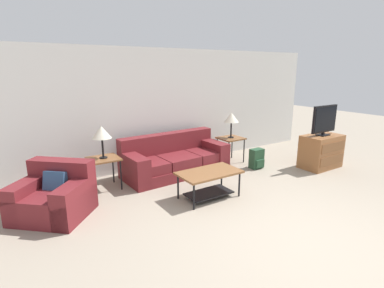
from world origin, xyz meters
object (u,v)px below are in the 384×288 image
(coffee_table, at_px, (209,178))
(side_table_right, at_px, (231,140))
(backpack, at_px, (257,159))
(television, at_px, (325,120))
(tv_console, at_px, (321,151))
(table_lamp_left, at_px, (102,133))
(couch, at_px, (175,160))
(armchair, at_px, (54,197))
(table_lamp_right, at_px, (231,118))
(side_table_left, at_px, (104,161))

(coffee_table, xyz_separation_m, side_table_right, (1.64, 1.37, 0.18))
(coffee_table, bearing_deg, backpack, 20.72)
(side_table_right, height_order, backpack, side_table_right)
(television, bearing_deg, tv_console, -90.00)
(side_table_right, relative_size, table_lamp_left, 1.00)
(table_lamp_left, bearing_deg, couch, 1.06)
(couch, xyz_separation_m, armchair, (-2.46, -0.64, -0.00))
(couch, height_order, side_table_right, couch)
(coffee_table, bearing_deg, television, -0.89)
(coffee_table, xyz_separation_m, television, (3.07, -0.05, 0.74))
(table_lamp_right, xyz_separation_m, tv_console, (1.43, -1.42, -0.69))
(couch, relative_size, table_lamp_left, 3.80)
(armchair, height_order, coffee_table, armchair)
(side_table_left, distance_m, television, 4.70)
(table_lamp_left, bearing_deg, armchair, -147.63)
(table_lamp_right, xyz_separation_m, backpack, (0.19, -0.68, -0.85))
(armchair, distance_m, tv_console, 5.46)
(armchair, distance_m, side_table_right, 4.02)
(side_table_left, bearing_deg, side_table_right, 0.00)
(armchair, relative_size, tv_console, 1.46)
(television, bearing_deg, couch, 153.78)
(side_table_right, bearing_deg, coffee_table, -139.99)
(side_table_left, relative_size, tv_console, 0.64)
(couch, relative_size, tv_console, 2.45)
(armchair, height_order, side_table_right, armchair)
(side_table_right, bearing_deg, side_table_left, 180.00)
(television, bearing_deg, table_lamp_right, 135.23)
(coffee_table, distance_m, table_lamp_right, 2.25)
(armchair, height_order, backpack, armchair)
(tv_console, distance_m, television, 0.72)
(couch, relative_size, backpack, 5.12)
(coffee_table, distance_m, tv_console, 3.07)
(armchair, height_order, table_lamp_left, table_lamp_left)
(table_lamp_right, bearing_deg, backpack, -74.60)
(side_table_left, height_order, side_table_right, same)
(couch, distance_m, table_lamp_right, 1.69)
(armchair, distance_m, television, 5.52)
(side_table_left, xyz_separation_m, side_table_right, (3.01, 0.00, 0.00))
(table_lamp_left, height_order, table_lamp_right, same)
(tv_console, distance_m, backpack, 1.45)
(tv_console, bearing_deg, table_lamp_right, 135.22)
(table_lamp_left, height_order, tv_console, table_lamp_left)
(television, relative_size, backpack, 1.76)
(side_table_left, xyz_separation_m, television, (4.44, -1.42, 0.56))
(armchair, distance_m, table_lamp_right, 4.09)
(armchair, distance_m, side_table_left, 1.16)
(table_lamp_right, bearing_deg, coffee_table, -139.99)
(side_table_left, height_order, tv_console, tv_console)
(side_table_left, bearing_deg, tv_console, -17.73)
(armchair, relative_size, backpack, 3.04)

